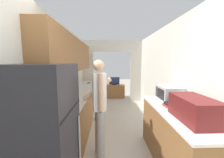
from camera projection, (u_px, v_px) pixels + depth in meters
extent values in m
cube|color=silver|center=(52.00, 83.00, 2.61)|extent=(0.06, 7.12, 2.50)
cube|color=brown|center=(73.00, 55.00, 3.43)|extent=(0.32, 3.56, 0.79)
cube|color=silver|center=(180.00, 82.00, 2.68)|extent=(0.06, 7.12, 2.50)
cube|color=silver|center=(86.00, 77.00, 5.61)|extent=(0.65, 0.06, 2.05)
cube|color=silver|center=(138.00, 77.00, 5.67)|extent=(0.65, 0.06, 2.05)
cube|color=silver|center=(112.00, 46.00, 5.48)|extent=(2.81, 0.06, 0.45)
cube|color=brown|center=(73.00, 119.00, 2.90)|extent=(0.60, 2.14, 0.88)
cube|color=silver|center=(72.00, 98.00, 2.84)|extent=(0.62, 2.16, 0.03)
cube|color=brown|center=(88.00, 95.00, 5.05)|extent=(0.60, 0.65, 0.88)
cube|color=silver|center=(88.00, 82.00, 5.00)|extent=(0.62, 0.66, 0.03)
cube|color=#9EA3A8|center=(64.00, 106.00, 2.30)|extent=(0.42, 0.44, 0.00)
cube|color=brown|center=(176.00, 139.00, 2.15)|extent=(0.60, 1.71, 0.88)
cube|color=silver|center=(178.00, 111.00, 2.10)|extent=(0.62, 1.73, 0.03)
cube|color=black|center=(40.00, 143.00, 1.42)|extent=(0.67, 0.72, 1.63)
cube|color=black|center=(72.00, 109.00, 1.38)|extent=(0.01, 0.69, 0.01)
cylinder|color=#99999E|center=(80.00, 142.00, 1.67)|extent=(0.02, 0.02, 0.65)
cube|color=white|center=(85.00, 100.00, 4.34)|extent=(0.62, 0.77, 0.91)
cube|color=black|center=(95.00, 100.00, 4.35)|extent=(0.01, 0.52, 0.27)
cylinder|color=#B7B7BC|center=(96.00, 92.00, 4.32)|extent=(0.02, 0.61, 0.02)
cube|color=white|center=(75.00, 83.00, 4.27)|extent=(0.04, 0.77, 0.14)
cylinder|color=#232328|center=(88.00, 86.00, 4.12)|extent=(0.16, 0.16, 0.01)
cylinder|color=#232328|center=(89.00, 85.00, 4.46)|extent=(0.16, 0.16, 0.01)
cylinder|color=#232328|center=(80.00, 86.00, 4.11)|extent=(0.16, 0.16, 0.01)
cylinder|color=#232328|center=(82.00, 85.00, 4.45)|extent=(0.16, 0.16, 0.01)
cylinder|color=#9E9E9E|center=(101.00, 135.00, 2.30)|extent=(0.16, 0.16, 0.84)
cylinder|color=#9E9E9E|center=(99.00, 131.00, 2.46)|extent=(0.16, 0.16, 0.84)
cube|color=white|center=(99.00, 91.00, 2.29)|extent=(0.26, 0.26, 0.63)
cylinder|color=#DBAD89|center=(101.00, 92.00, 2.15)|extent=(0.10, 0.10, 0.60)
cylinder|color=#DBAD89|center=(97.00, 89.00, 2.43)|extent=(0.54, 0.22, 0.41)
sphere|color=#DBAD89|center=(99.00, 66.00, 2.24)|extent=(0.19, 0.19, 0.19)
cube|color=#5B1919|center=(193.00, 113.00, 1.72)|extent=(0.36, 0.64, 0.19)
cube|color=#5B1919|center=(194.00, 102.00, 1.70)|extent=(0.36, 0.64, 0.11)
cube|color=#2D2D33|center=(180.00, 95.00, 2.03)|extent=(0.22, 0.02, 0.10)
cube|color=#B7B7BC|center=(169.00, 93.00, 2.61)|extent=(0.36, 0.49, 0.28)
cube|color=black|center=(161.00, 94.00, 2.55)|extent=(0.01, 0.29, 0.19)
cube|color=#38383D|center=(157.00, 91.00, 2.77)|extent=(0.01, 0.10, 0.20)
cube|color=red|center=(171.00, 106.00, 2.22)|extent=(0.21, 0.27, 0.03)
cube|color=black|center=(173.00, 105.00, 2.21)|extent=(0.19, 0.28, 0.03)
cube|color=brown|center=(114.00, 91.00, 6.36)|extent=(0.93, 0.42, 0.60)
cube|color=black|center=(114.00, 84.00, 6.28)|extent=(0.21, 0.16, 0.02)
cube|color=black|center=(114.00, 81.00, 6.26)|extent=(0.47, 0.04, 0.33)
cube|color=navy|center=(114.00, 81.00, 6.23)|extent=(0.43, 0.01, 0.29)
cube|color=#B7B7BC|center=(89.00, 83.00, 4.85)|extent=(0.15, 0.17, 0.00)
cube|color=black|center=(89.00, 83.00, 4.71)|extent=(0.09, 0.10, 0.02)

